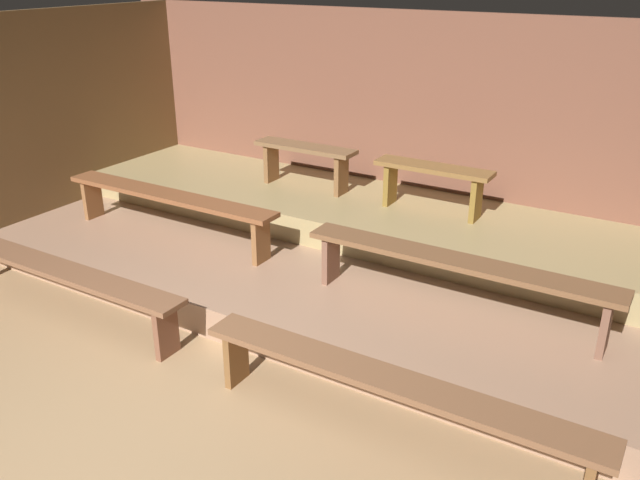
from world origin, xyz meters
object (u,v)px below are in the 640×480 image
Objects in this scene: bench_middle_right at (433,178)px; bench_floor_right at (390,388)px; bench_floor_left at (57,274)px; bench_lower_left at (168,201)px; bench_middle_left at (305,156)px; bench_lower_right at (456,268)px.

bench_floor_right is at bearing -72.59° from bench_middle_right.
bench_floor_left is 1.24m from bench_lower_left.
bench_lower_right is at bearing -31.04° from bench_middle_left.
bench_lower_left is at bearing 86.69° from bench_floor_left.
bench_lower_right is (2.76, 0.00, 0.00)m from bench_lower_left.
bench_middle_left is at bearing 180.00° from bench_middle_right.
bench_lower_right is (2.83, 1.21, 0.26)m from bench_floor_left.
bench_lower_right reaches higher than bench_floor_right.
bench_middle_right is at bearing 31.04° from bench_lower_left.
bench_floor_right is at bearing -23.21° from bench_lower_left.
bench_floor_left is 2.90m from bench_floor_right.
bench_middle_right reaches higher than bench_lower_right.
bench_floor_left is 2.62m from bench_middle_left.
bench_middle_left reaches higher than bench_floor_right.
bench_middle_right is at bearing 0.00° from bench_middle_left.
bench_lower_left is 2.42m from bench_middle_right.
bench_middle_left is 1.36m from bench_middle_right.
bench_middle_left is (-2.13, 2.46, 0.48)m from bench_floor_right.
bench_middle_right is (2.06, 1.24, 0.22)m from bench_lower_left.
bench_middle_right is (2.13, 2.46, 0.48)m from bench_floor_left.
bench_middle_right is at bearing 107.41° from bench_floor_right.
bench_middle_right reaches higher than bench_lower_left.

